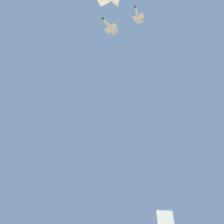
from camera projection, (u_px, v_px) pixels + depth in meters
chase_jet_lead at (138, 15)px, 153.46m from camera, size 10.81×14.30×4.00m
chase_jet_left_wing at (109, 26)px, 137.00m from camera, size 13.28×12.35×4.00m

